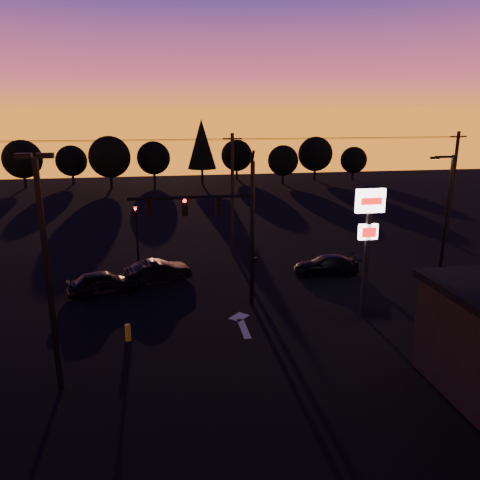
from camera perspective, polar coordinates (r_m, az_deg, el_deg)
The scene contains 23 objects.
ground at distance 22.87m, azimuth -0.33°, elevation -11.93°, with size 120.00×120.00×0.00m, color black.
lane_arrow at distance 24.41m, azimuth 0.19°, elevation -10.06°, with size 1.20×3.10×0.01m.
traffic_signal_mast at distance 24.88m, azimuth -2.10°, elevation 2.47°, with size 6.79×0.52×8.58m.
secondary_signal at distance 32.47m, azimuth -12.49°, elevation 1.43°, with size 0.30×0.31×4.35m.
parking_lot_light at distance 18.29m, azimuth -22.52°, elevation -2.43°, with size 1.25×0.30×9.14m.
pylon_sign at distance 24.54m, azimuth 15.40°, elevation 1.68°, with size 1.50×0.28×6.80m.
streetlight at distance 31.42m, azimuth 23.74°, elevation 2.93°, with size 1.55×0.35×8.00m.
utility_pole_1 at distance 34.96m, azimuth -0.92°, elevation 5.67°, with size 1.40×0.26×9.00m.
utility_pole_2 at distance 41.70m, azimuth 24.46°, elevation 5.89°, with size 1.40×0.26×9.00m.
power_wires at distance 34.51m, azimuth -0.95°, elevation 12.19°, with size 36.00×1.22×0.07m.
bollard at distance 23.14m, azimuth -13.49°, elevation -10.91°, with size 0.27×0.27×0.82m, color gold.
tree_0 at distance 72.76m, azimuth -25.00°, elevation 8.91°, with size 5.36×5.36×6.74m.
tree_1 at distance 74.46m, azimuth -19.86°, elevation 9.06°, with size 4.54×4.54×5.71m.
tree_2 at distance 68.63m, azimuth -15.62°, elevation 9.73°, with size 5.77×5.78×7.26m.
tree_3 at distance 72.35m, azimuth -10.50°, elevation 9.80°, with size 4.95×4.95×6.22m.
tree_4 at distance 69.48m, azimuth -4.70°, elevation 11.58°, with size 4.18×4.18×9.50m.
tree_5 at distance 75.36m, azimuth -0.40°, elevation 10.27°, with size 4.95×4.95×6.22m.
tree_6 at distance 70.82m, azimuth 5.27°, elevation 9.62°, with size 4.54×4.54×5.71m.
tree_7 at distance 75.37m, azimuth 9.17°, elevation 10.31°, with size 5.36×5.36×6.74m.
tree_8 at distance 76.69m, azimuth 13.69°, elevation 9.46°, with size 4.12×4.12×5.19m.
car_left at distance 28.99m, azimuth -16.32°, elevation -4.99°, with size 1.68×4.16×1.42m, color black.
car_mid at distance 30.28m, azimuth -9.95°, elevation -3.75°, with size 1.46×4.17×1.38m, color black.
car_right at distance 31.70m, azimuth 10.46°, elevation -3.01°, with size 1.76×4.33×1.26m, color black.
Camera 1 is at (-3.36, -20.03, 10.51)m, focal length 35.00 mm.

